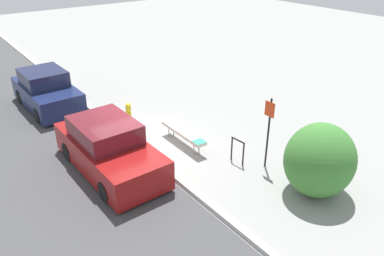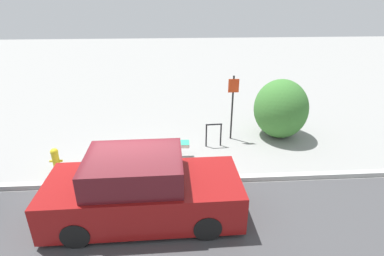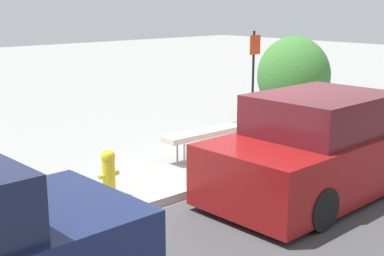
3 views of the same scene
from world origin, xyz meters
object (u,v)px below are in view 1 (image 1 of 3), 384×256
parked_car_far (47,92)px  bench (183,133)px  fire_hydrant (129,112)px  parked_car_near (109,149)px  sign_post (269,127)px  bike_rack (238,149)px

parked_car_far → bench: bearing=22.7°
fire_hydrant → parked_car_far: (-3.27, -2.07, 0.30)m
fire_hydrant → bench: bearing=12.5°
bench → parked_car_far: 6.65m
bench → parked_car_near: bearing=-91.8°
sign_post → parked_car_far: 9.60m
sign_post → parked_car_far: size_ratio=0.58×
bench → fire_hydrant: (-2.80, -0.62, -0.06)m
sign_post → parked_car_near: (-2.78, -3.95, -0.68)m
bike_rack → fire_hydrant: bearing=-164.4°
parked_car_near → parked_car_far: bearing=179.1°
bike_rack → parked_car_far: parked_car_far is taller
fire_hydrant → parked_car_far: 3.88m
bench → bike_rack: (1.95, 0.71, 0.03)m
bike_rack → parked_car_far: 8.72m
bike_rack → parked_car_near: size_ratio=0.19×
fire_hydrant → parked_car_far: parked_car_far is taller
bike_rack → fire_hydrant: (-4.75, -1.33, -0.09)m
bench → sign_post: size_ratio=0.96×
sign_post → fire_hydrant: sign_post is taller
bike_rack → fire_hydrant: size_ratio=1.08×
parked_car_near → bike_rack: bearing=57.8°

